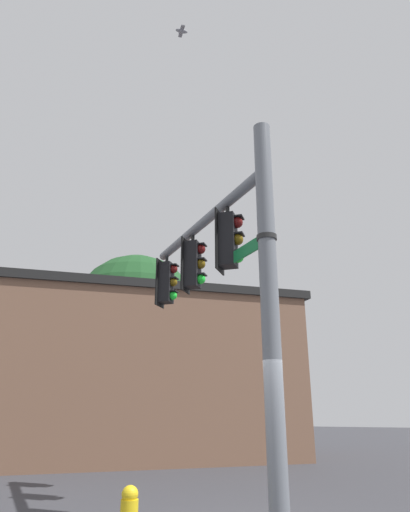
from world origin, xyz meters
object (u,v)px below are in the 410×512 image
object	(u,v)px
traffic_light_mid_outer	(167,283)
bird_flying	(182,31)
traffic_light_mid_inner	(194,264)
street_name_sign	(255,245)
traffic_light_nearest_pole	(229,240)

from	to	relation	value
traffic_light_mid_outer	bird_flying	size ratio (longest dim) A/B	3.70
traffic_light_mid_inner	traffic_light_mid_outer	bearing A→B (deg)	-137.39
traffic_light_mid_outer	bird_flying	distance (m)	5.87
traffic_light_mid_inner	traffic_light_mid_outer	xyz separation A→B (m)	(-1.25, -1.15, 0.00)
traffic_light_mid_inner	bird_flying	bearing A→B (deg)	10.27
traffic_light_mid_inner	street_name_sign	distance (m)	2.68
traffic_light_mid_outer	bird_flying	xyz separation A→B (m)	(3.17, 1.50, 4.70)
traffic_light_mid_inner	bird_flying	distance (m)	5.09
bird_flying	traffic_light_mid_inner	bearing A→B (deg)	-169.73
bird_flying	street_name_sign	bearing A→B (deg)	88.00
traffic_light_nearest_pole	traffic_light_mid_inner	bearing A→B (deg)	-137.39
traffic_light_nearest_pole	bird_flying	distance (m)	4.82
traffic_light_nearest_pole	street_name_sign	distance (m)	1.03
traffic_light_mid_outer	traffic_light_nearest_pole	bearing A→B (deg)	42.61
traffic_light_nearest_pole	street_name_sign	world-z (taller)	traffic_light_nearest_pole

